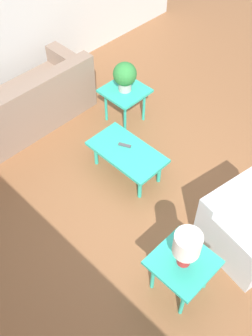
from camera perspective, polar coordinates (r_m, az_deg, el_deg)
ground_plane at (r=4.90m, az=4.82°, el=-4.13°), size 14.00×14.00×0.00m
sofa at (r=5.75m, az=-14.72°, el=8.54°), size 0.87×2.06×0.85m
armchair at (r=4.48m, az=16.99°, el=-8.27°), size 0.96×0.94×0.70m
coffee_table at (r=4.88m, az=0.14°, el=2.09°), size 0.97×0.54×0.39m
side_table_plant at (r=5.55m, az=-0.16°, el=10.64°), size 0.56×0.56×0.54m
side_table_lamp at (r=3.90m, az=8.19°, el=-13.82°), size 0.56×0.56×0.54m
potted_plant at (r=5.36m, az=-0.17°, el=13.31°), size 0.32×0.32×0.42m
table_lamp at (r=3.59m, az=8.82°, el=-11.16°), size 0.26×0.26×0.45m
remote_control at (r=4.90m, az=-0.20°, el=3.32°), size 0.16×0.10×0.02m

